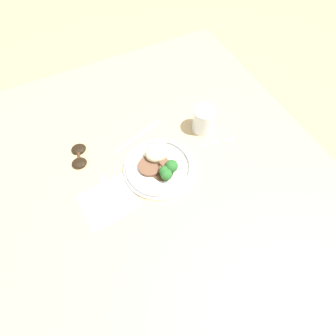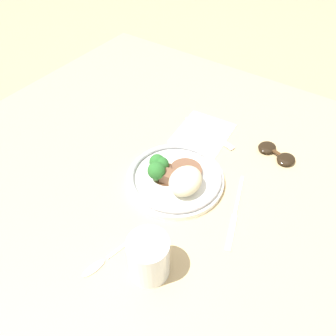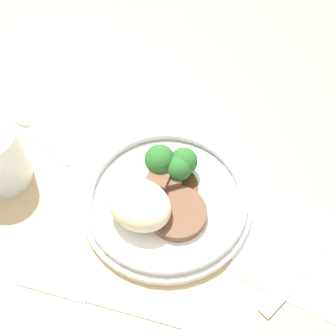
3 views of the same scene
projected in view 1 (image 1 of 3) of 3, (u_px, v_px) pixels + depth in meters
name	position (u px, v px, depth m)	size (l,w,h in m)	color
ground_plane	(159.00, 179.00, 0.93)	(8.00, 8.00, 0.00)	#998466
dining_table	(159.00, 176.00, 0.91)	(1.14, 1.28, 0.05)	tan
napkin	(108.00, 201.00, 0.83)	(0.18, 0.15, 0.00)	white
plate	(160.00, 165.00, 0.87)	(0.24, 0.24, 0.07)	white
juice_glass	(203.00, 121.00, 0.94)	(0.08, 0.08, 0.10)	yellow
fork	(104.00, 194.00, 0.84)	(0.05, 0.18, 0.00)	silver
knife	(141.00, 134.00, 0.97)	(0.21, 0.07, 0.00)	silver
spoon	(224.00, 141.00, 0.95)	(0.15, 0.05, 0.01)	silver
sunglasses	(79.00, 156.00, 0.91)	(0.08, 0.11, 0.02)	black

